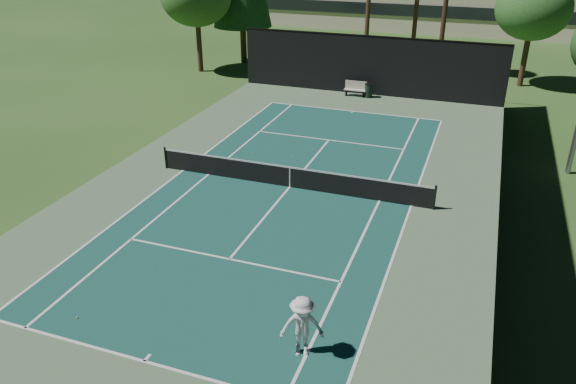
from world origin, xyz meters
name	(u,v)px	position (x,y,z in m)	size (l,w,h in m)	color
ground	(290,187)	(0.00, 0.00, 0.00)	(160.00, 160.00, 0.00)	#2F5620
apron_slab	(290,187)	(0.00, 0.00, 0.01)	(18.00, 32.00, 0.01)	#567552
court_surface	(290,187)	(0.00, 0.00, 0.01)	(10.97, 23.77, 0.01)	#184D44
court_lines	(290,187)	(0.00, 0.00, 0.02)	(11.07, 23.87, 0.01)	white
tennis_net	(290,176)	(0.00, 0.00, 0.56)	(12.90, 0.10, 1.10)	black
fence	(290,145)	(0.00, 0.06, 2.01)	(18.04, 32.05, 4.03)	black
player	(302,327)	(3.98, -10.10, 0.95)	(1.23, 0.70, 1.90)	white
tennis_ball_a	(77,318)	(-2.97, -10.98, 0.03)	(0.06, 0.06, 0.06)	#DCEA35
tennis_ball_b	(253,153)	(-3.16, 3.18, 0.03)	(0.07, 0.07, 0.07)	#BBD931
tennis_ball_c	(292,156)	(-1.13, 3.51, 0.03)	(0.06, 0.06, 0.06)	#BDD931
tennis_ball_d	(266,150)	(-2.70, 3.79, 0.03)	(0.06, 0.06, 0.06)	#D2E233
park_bench	(355,88)	(-0.70, 15.33, 0.55)	(1.50, 0.45, 1.02)	beige
trash_bin	(369,90)	(0.23, 15.31, 0.48)	(0.56, 0.56, 0.95)	black
decid_tree_a	(534,9)	(10.00, 22.00, 5.42)	(5.12, 5.12, 7.62)	#4B3020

